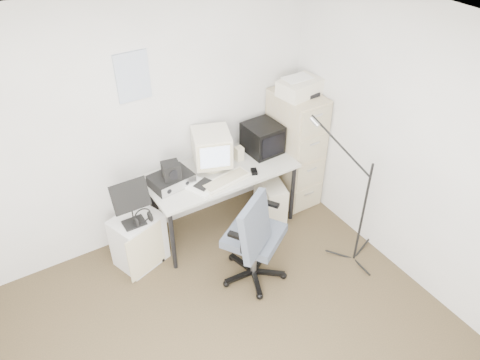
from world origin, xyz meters
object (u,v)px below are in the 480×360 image
filing_cabinet (294,149)px  side_cart (139,240)px  office_chair (254,234)px  desk (221,199)px

filing_cabinet → side_cart: filing_cabinet is taller
office_chair → side_cart: size_ratio=1.97×
filing_cabinet → side_cart: bearing=-177.9°
filing_cabinet → desk: size_ratio=0.87×
desk → office_chair: office_chair is taller
desk → side_cart: bearing=-177.7°
filing_cabinet → office_chair: 1.34m
filing_cabinet → office_chair: size_ratio=1.21×
desk → filing_cabinet: bearing=1.8°
filing_cabinet → side_cart: 1.93m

